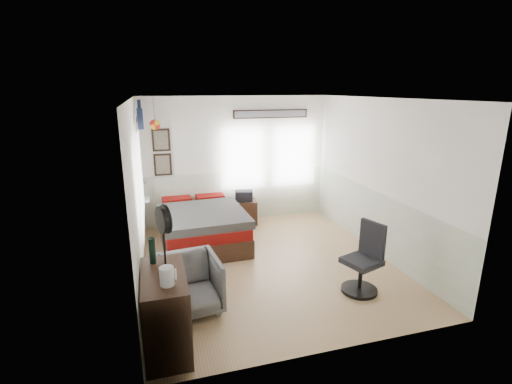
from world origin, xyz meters
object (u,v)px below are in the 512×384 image
dresser (166,311)px  nightstand (244,212)px  armchair (189,285)px  task_chair (364,264)px  bed (201,226)px

dresser → nightstand: bearing=63.2°
armchair → task_chair: 2.48m
bed → task_chair: (2.00, -2.43, 0.09)m
task_chair → dresser: bearing=170.8°
armchair → nightstand: (1.50, 2.96, -0.11)m
bed → armchair: (-0.47, -2.22, 0.04)m
nightstand → bed: bearing=-137.6°
nightstand → task_chair: size_ratio=0.51×
task_chair → armchair: bearing=156.9°
dresser → armchair: bearing=63.7°
armchair → nightstand: 3.31m
nightstand → armchair: bearing=-110.0°
bed → task_chair: bearing=-52.6°
bed → dresser: 2.98m
bed → armchair: armchair is taller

